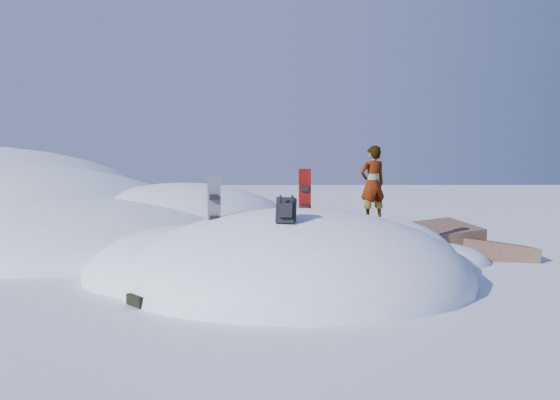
{
  "coord_description": "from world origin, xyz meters",
  "views": [
    {
      "loc": [
        -0.46,
        -10.76,
        2.31
      ],
      "look_at": [
        -0.33,
        0.3,
        1.65
      ],
      "focal_mm": 35.0,
      "sensor_mm": 36.0,
      "label": 1
    }
  ],
  "objects_px": {
    "snowboard_red": "(305,200)",
    "person": "(373,184)",
    "snowboard_dark": "(214,210)",
    "backpack": "(286,211)"
  },
  "relations": [
    {
      "from": "snowboard_red",
      "to": "person",
      "type": "xyz_separation_m",
      "value": [
        1.5,
        0.58,
        0.32
      ]
    },
    {
      "from": "snowboard_red",
      "to": "backpack",
      "type": "xyz_separation_m",
      "value": [
        -0.42,
        -1.65,
        -0.08
      ]
    },
    {
      "from": "snowboard_red",
      "to": "snowboard_dark",
      "type": "relative_size",
      "value": 0.98
    },
    {
      "from": "snowboard_red",
      "to": "backpack",
      "type": "relative_size",
      "value": 2.47
    },
    {
      "from": "snowboard_dark",
      "to": "person",
      "type": "distance_m",
      "value": 3.54
    },
    {
      "from": "snowboard_red",
      "to": "snowboard_dark",
      "type": "bearing_deg",
      "value": -156.58
    },
    {
      "from": "snowboard_dark",
      "to": "snowboard_red",
      "type": "bearing_deg",
      "value": 14.33
    },
    {
      "from": "backpack",
      "to": "person",
      "type": "xyz_separation_m",
      "value": [
        1.92,
        2.23,
        0.4
      ]
    },
    {
      "from": "snowboard_red",
      "to": "snowboard_dark",
      "type": "distance_m",
      "value": 1.91
    },
    {
      "from": "snowboard_red",
      "to": "person",
      "type": "distance_m",
      "value": 1.64
    }
  ]
}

